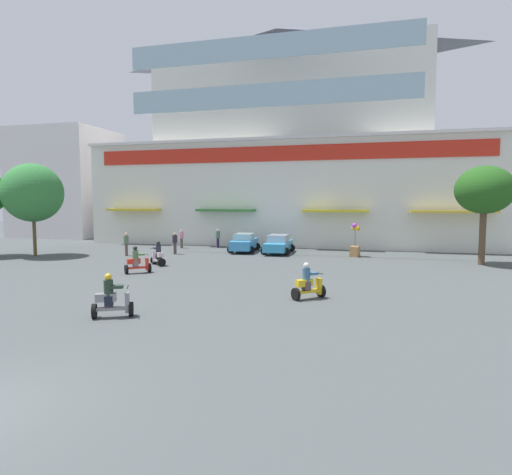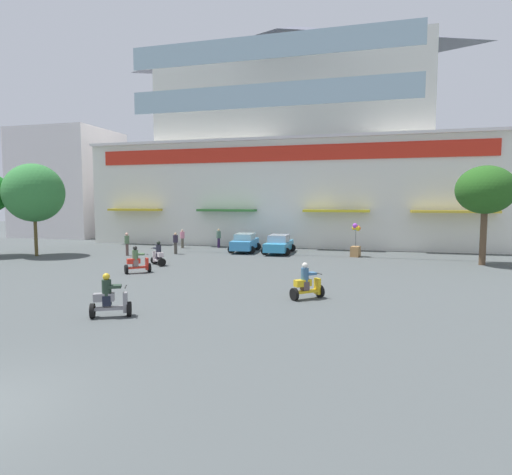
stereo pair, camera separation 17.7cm
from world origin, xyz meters
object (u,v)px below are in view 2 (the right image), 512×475
scooter_rider_3 (158,255)px  scooter_rider_6 (110,299)px  pedestrian_3 (219,237)px  scooter_rider_5 (307,284)px  scooter_rider_1 (137,262)px  pedestrian_2 (127,242)px  pedestrian_0 (176,242)px  parked_car_0 (245,243)px  pedestrian_1 (182,238)px  plaza_tree_0 (34,193)px  balloon_vendor_cart (356,242)px  parked_car_1 (279,244)px  plaza_tree_1 (485,190)px

scooter_rider_3 → scooter_rider_6: size_ratio=0.99×
pedestrian_3 → scooter_rider_5: bearing=-59.5°
scooter_rider_1 → pedestrian_2: bearing=125.8°
scooter_rider_3 → pedestrian_0: size_ratio=0.94×
parked_car_0 → pedestrian_1: pedestrian_1 is taller
plaza_tree_0 → parked_car_0: plaza_tree_0 is taller
parked_car_0 → balloon_vendor_cart: balloon_vendor_cart is taller
scooter_rider_6 → pedestrian_2: size_ratio=0.91×
scooter_rider_5 → scooter_rider_6: scooter_rider_6 is taller
parked_car_0 → parked_car_1: size_ratio=0.96×
pedestrian_2 → balloon_vendor_cart: size_ratio=0.70×
scooter_rider_6 → pedestrian_3: 22.36m
parked_car_0 → scooter_rider_5: scooter_rider_5 is taller
pedestrian_1 → pedestrian_3: 3.15m
pedestrian_0 → pedestrian_3: bearing=71.7°
pedestrian_0 → pedestrian_1: size_ratio=1.03×
parked_car_1 → balloon_vendor_cart: balloon_vendor_cart is taller
pedestrian_3 → plaza_tree_0: bearing=-141.9°
plaza_tree_1 → scooter_rider_3: size_ratio=4.04×
plaza_tree_1 → scooter_rider_1: bearing=-156.7°
pedestrian_0 → pedestrian_2: size_ratio=0.96×
plaza_tree_0 → scooter_rider_5: plaza_tree_0 is taller
scooter_rider_1 → scooter_rider_5: bearing=-20.8°
plaza_tree_0 → pedestrian_2: (6.44, 1.89, -3.68)m
scooter_rider_6 → pedestrian_1: 22.05m
pedestrian_2 → plaza_tree_0: bearing=-163.6°
scooter_rider_1 → plaza_tree_0: bearing=157.0°
pedestrian_3 → parked_car_1: bearing=-23.1°
balloon_vendor_cart → parked_car_1: bearing=175.4°
plaza_tree_0 → parked_car_1: (17.12, 6.26, -3.95)m
plaza_tree_0 → scooter_rider_3: (10.98, -1.81, -4.03)m
parked_car_0 → scooter_rider_6: bearing=-87.3°
scooter_rider_1 → balloon_vendor_cart: size_ratio=0.63×
scooter_rider_3 → pedestrian_1: pedestrian_1 is taller
plaza_tree_0 → parked_car_0: 16.17m
pedestrian_0 → parked_car_1: bearing=18.5°
scooter_rider_3 → scooter_rider_6: 12.15m
scooter_rider_3 → scooter_rider_5: bearing=-33.1°
parked_car_0 → pedestrian_0: pedestrian_0 is taller
pedestrian_2 → pedestrian_3: (4.75, 6.90, -0.06)m
plaza_tree_0 → scooter_rider_3: bearing=-9.4°
pedestrian_1 → parked_car_1: bearing=-9.3°
parked_car_1 → pedestrian_0: size_ratio=2.68×
plaza_tree_0 → pedestrian_1: bearing=43.1°
pedestrian_1 → balloon_vendor_cart: 14.87m
parked_car_0 → pedestrian_0: 5.52m
plaza_tree_1 → balloon_vendor_cart: (-7.96, 2.08, -3.69)m
pedestrian_3 → plaza_tree_1: bearing=-14.4°
scooter_rider_6 → pedestrian_1: pedestrian_1 is taller
pedestrian_3 → balloon_vendor_cart: 12.16m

